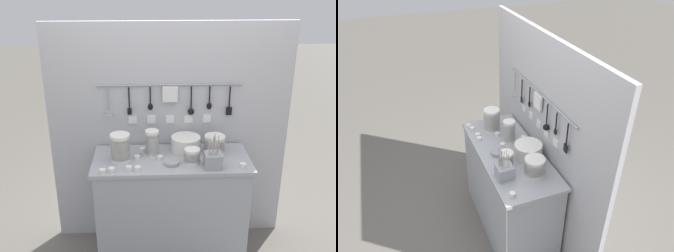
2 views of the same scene
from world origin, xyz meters
TOP-DOWN VIEW (x-y plane):
  - ground_plane at (0.00, 0.00)m, footprint 20.00×20.00m
  - counter at (0.00, 0.00)m, footprint 1.27×0.55m
  - back_wall at (0.00, 0.31)m, footprint 2.07×0.11m
  - bowl_stack_tall_left at (-0.16, 0.06)m, footprint 0.11×0.11m
  - bowl_stack_nested_right at (0.36, 0.08)m, footprint 0.17×0.17m
  - bowl_stack_back_corner at (0.16, -0.09)m, footprint 0.12×0.12m
  - bowl_stack_wide_centre at (-0.41, -0.02)m, footprint 0.16×0.16m
  - plate_stack at (0.13, 0.13)m, footprint 0.24×0.24m
  - steel_mixing_bowl at (-0.01, -0.11)m, footprint 0.12×0.12m
  - cutlery_caddy at (0.31, -0.16)m, footprint 0.13×0.13m
  - cup_front_right at (-0.47, -0.21)m, footprint 0.05×0.05m
  - cup_front_left at (-0.53, -0.23)m, footprint 0.05×0.05m
  - cup_by_caddy at (-0.45, 0.16)m, footprint 0.05×0.05m
  - cup_edge_near at (-0.24, 0.12)m, footprint 0.05×0.05m
  - cup_edge_far at (-0.34, -0.19)m, footprint 0.05×0.05m
  - cup_back_right at (0.54, -0.19)m, footprint 0.05×0.05m
  - cup_beside_plates at (-0.14, 0.20)m, footprint 0.05×0.05m
  - cup_back_left at (-0.28, -0.01)m, footprint 0.05×0.05m
  - cup_centre at (-0.09, -0.03)m, footprint 0.05×0.05m
  - cup_mid_row at (-0.27, -0.20)m, footprint 0.05×0.05m

SIDE VIEW (x-z plane):
  - ground_plane at x=0.00m, z-range 0.00..0.00m
  - counter at x=0.00m, z-range 0.00..0.93m
  - steel_mixing_bowl at x=-0.01m, z-range 0.93..0.96m
  - cup_front_right at x=-0.47m, z-range 0.93..0.97m
  - cup_front_left at x=-0.53m, z-range 0.93..0.97m
  - cup_by_caddy at x=-0.45m, z-range 0.93..0.97m
  - cup_edge_near at x=-0.24m, z-range 0.93..0.97m
  - cup_edge_far at x=-0.34m, z-range 0.93..0.97m
  - cup_back_right at x=0.54m, z-range 0.93..0.97m
  - cup_beside_plates at x=-0.14m, z-range 0.93..0.97m
  - cup_back_left at x=-0.28m, z-range 0.93..0.97m
  - cup_centre at x=-0.09m, z-range 0.93..0.97m
  - cup_mid_row at x=-0.27m, z-range 0.93..0.97m
  - cutlery_caddy at x=0.31m, z-range 0.85..1.13m
  - bowl_stack_back_corner at x=0.16m, z-range 0.93..1.05m
  - back_wall at x=0.00m, z-range 0.00..1.98m
  - plate_stack at x=0.13m, z-range 0.93..1.06m
  - bowl_stack_nested_right at x=0.36m, z-range 0.93..1.09m
  - bowl_stack_tall_left at x=-0.16m, z-range 0.93..1.15m
  - bowl_stack_wide_centre at x=-0.41m, z-range 0.93..1.16m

